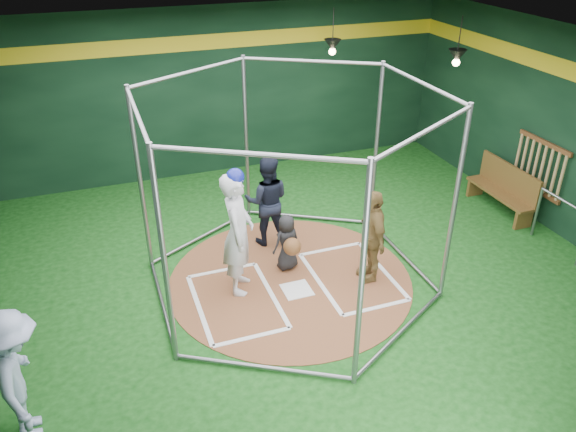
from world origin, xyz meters
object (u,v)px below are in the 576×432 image
object	(u,v)px
visitor_leopard	(372,236)
dugout_bench	(504,188)
batter_figure	(238,232)
umpire	(267,201)

from	to	relation	value
visitor_leopard	dugout_bench	size ratio (longest dim) A/B	0.95
batter_figure	dugout_bench	xyz separation A→B (m)	(5.41, 0.75, -0.52)
visitor_leopard	dugout_bench	bearing A→B (deg)	117.63
batter_figure	visitor_leopard	xyz separation A→B (m)	(1.99, -0.42, -0.23)
umpire	visitor_leopard	bearing A→B (deg)	144.65
umpire	batter_figure	bearing A→B (deg)	72.34
visitor_leopard	dugout_bench	distance (m)	3.63
umpire	dugout_bench	bearing A→B (deg)	-167.17
batter_figure	dugout_bench	distance (m)	5.49
batter_figure	visitor_leopard	size ratio (longest dim) A/B	1.32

